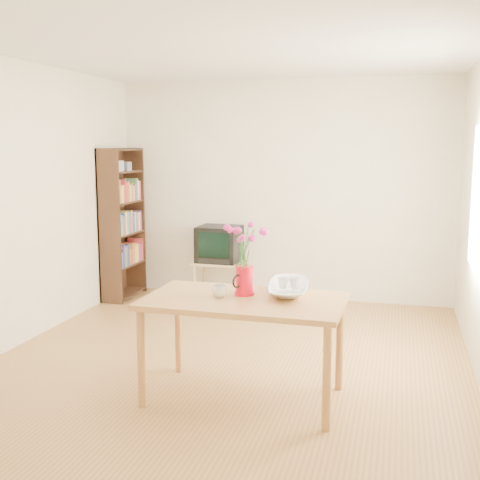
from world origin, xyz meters
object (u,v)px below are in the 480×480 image
(bowl, at_px, (289,265))
(television, at_px, (220,243))
(table, at_px, (244,309))
(mug, at_px, (219,291))
(pitcher, at_px, (244,281))

(bowl, xyz_separation_m, television, (-1.29, 2.49, -0.28))
(table, relative_size, mug, 12.93)
(table, bearing_deg, pitcher, 104.05)
(pitcher, height_order, bowl, bowl)
(table, xyz_separation_m, mug, (-0.18, -0.01, 0.12))
(table, bearing_deg, mug, -175.44)
(pitcher, relative_size, bowl, 0.50)
(television, bearing_deg, bowl, -61.07)
(table, bearing_deg, bowl, 42.74)
(bowl, bearing_deg, mug, -150.78)
(table, height_order, pitcher, pitcher)
(pitcher, xyz_separation_m, television, (-0.99, 2.63, -0.17))
(pitcher, bearing_deg, television, 136.52)
(table, xyz_separation_m, pitcher, (-0.02, 0.10, 0.18))
(pitcher, bearing_deg, table, -51.17)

